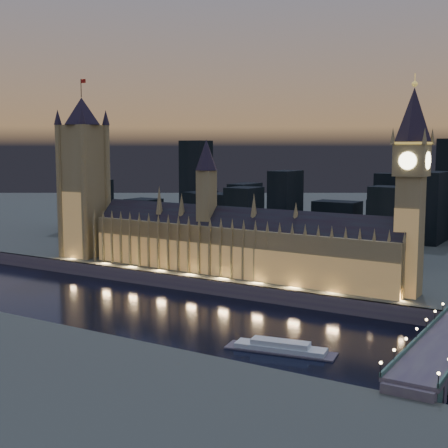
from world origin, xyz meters
The scene contains 9 objects.
ground_plane centered at (0.00, 0.00, 0.00)m, with size 2000.00×2000.00×0.00m, color black.
north_bank centered at (0.00, 520.00, 4.00)m, with size 2000.00×960.00×8.00m, color #494942.
embankment_wall centered at (0.00, 41.00, 4.00)m, with size 2000.00×2.50×8.00m, color #4D4157.
palace_of_westminster centered at (7.62, 61.74, 26.37)m, with size 202.00×27.49×78.00m.
victoria_tower centered at (-110.00, 61.92, 66.50)m, with size 31.68×31.68×118.03m.
elizabeth_tower centered at (108.00, 61.92, 68.52)m, with size 18.00×18.00×108.56m.
westminster_bridge centered at (141.84, -3.45, 5.99)m, with size 18.49×113.00×15.90m.
river_boat centered at (81.84, -26.58, 1.56)m, with size 46.02×18.08×4.50m.
city_backdrop centered at (34.99, 246.99, 31.24)m, with size 486.46×215.63×80.35m.
Camera 1 is at (189.52, -244.89, 81.83)m, focal length 50.00 mm.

